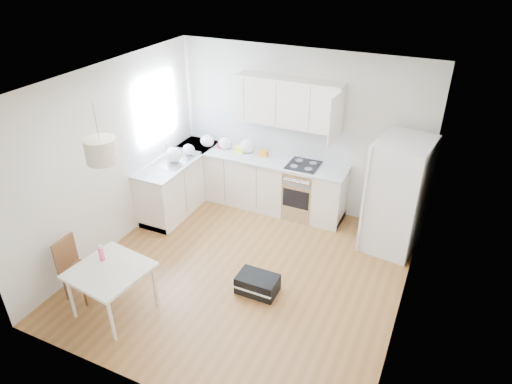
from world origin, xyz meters
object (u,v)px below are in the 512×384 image
(gym_bag, at_px, (258,284))
(dining_table, at_px, (110,274))
(dining_chair, at_px, (80,270))
(refrigerator, at_px, (399,196))

(gym_bag, bearing_deg, dining_table, -143.84)
(dining_chair, bearing_deg, dining_table, -7.34)
(refrigerator, height_order, dining_table, refrigerator)
(dining_table, bearing_deg, refrigerator, 52.63)
(refrigerator, height_order, dining_chair, refrigerator)
(refrigerator, distance_m, dining_chair, 4.49)
(refrigerator, xyz_separation_m, gym_bag, (-1.41, -1.82, -0.74))
(gym_bag, bearing_deg, dining_chair, -153.26)
(refrigerator, relative_size, gym_bag, 3.23)
(gym_bag, bearing_deg, refrigerator, 52.29)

